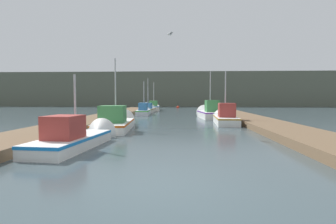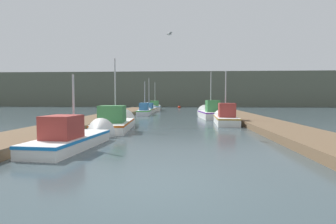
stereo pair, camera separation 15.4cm
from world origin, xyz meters
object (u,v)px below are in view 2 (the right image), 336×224
Objects in this scene: fishing_boat_4 at (145,111)px; fishing_boat_6 at (155,107)px; mooring_piling_1 at (208,105)px; seagull_lead at (169,34)px; fishing_boat_2 at (225,117)px; channel_buoy at (179,107)px; fishing_boat_1 at (117,122)px; fishing_boat_5 at (149,109)px; mooring_piling_3 at (211,107)px; mooring_piling_0 at (148,106)px; fishing_boat_3 at (210,113)px; fishing_boat_0 at (77,137)px; mooring_piling_2 at (215,108)px.

fishing_boat_4 is 1.08× the size of fishing_boat_6.
mooring_piling_1 is 2.57× the size of seagull_lead.
fishing_boat_2 reaches higher than channel_buoy.
fishing_boat_1 is 1.16× the size of fishing_boat_5.
fishing_boat_6 is 9.71m from channel_buoy.
mooring_piling_3 is at bearing 42.31° from fishing_boat_4.
fishing_boat_5 is at bearing -97.64° from fishing_boat_6.
seagull_lead is (-4.89, -23.99, 4.85)m from mooring_piling_3.
mooring_piling_0 is 1.15× the size of mooring_piling_3.
seagull_lead is at bearing -99.36° from mooring_piling_1.
fishing_boat_2 is 0.99× the size of fishing_boat_5.
channel_buoy is at bearing 79.36° from fishing_boat_1.
fishing_boat_3 is 0.84× the size of fishing_boat_4.
mooring_piling_0 is 0.84× the size of mooring_piling_1.
channel_buoy is at bearing 139.26° from mooring_piling_1.
fishing_boat_6 is (-6.70, 13.90, 0.02)m from fishing_boat_3.
fishing_boat_0 is at bearing -95.33° from channel_buoy.
mooring_piling_0 is 2.15× the size of seagull_lead.
fishing_boat_3 is at bearing -94.70° from mooring_piling_1.
fishing_boat_5 is (-7.00, 9.59, -0.08)m from fishing_boat_3.
fishing_boat_0 is at bearing -93.77° from fishing_boat_6.
fishing_boat_5 is (-0.26, 24.40, 0.02)m from fishing_boat_0.
channel_buoy is (-4.81, 9.54, -0.36)m from mooring_piling_3.
fishing_boat_5 is at bearing 95.79° from fishing_boat_0.
fishing_boat_2 reaches higher than mooring_piling_3.
mooring_piling_2 is (1.34, 6.74, 0.21)m from fishing_boat_3.
fishing_boat_5 reaches higher than mooring_piling_0.
mooring_piling_0 is at bearing 161.17° from seagull_lead.
fishing_boat_1 is at bearing -116.92° from mooring_piling_2.
fishing_boat_1 is at bearing -93.54° from fishing_boat_6.
fishing_boat_3 is (-0.57, 5.46, 0.01)m from fishing_boat_2.
seagull_lead is at bearing -78.89° from fishing_boat_5.
fishing_boat_3 is 0.91× the size of fishing_boat_6.
fishing_boat_2 is at bearing 113.68° from seagull_lead.
fishing_boat_5 is 3.83× the size of mooring_piling_1.
mooring_piling_1 is at bearing 55.79° from fishing_boat_4.
fishing_boat_4 is at bearing 163.99° from seagull_lead.
mooring_piling_2 is 6.69m from mooring_piling_3.
fishing_boat_5 is 5.72m from mooring_piling_0.
fishing_boat_0 is 0.91× the size of fishing_boat_6.
fishing_boat_3 is 17.19m from mooring_piling_0.
fishing_boat_2 is 1.01× the size of fishing_boat_3.
fishing_boat_3 is at bearing -38.02° from fishing_boat_4.
mooring_piling_1 is 5.44m from mooring_piling_3.
fishing_boat_3 reaches higher than mooring_piling_2.
fishing_boat_1 is 1.18× the size of fishing_boat_3.
fishing_boat_0 is 3.90× the size of mooring_piling_2.
fishing_boat_2 is at bearing 21.48° from fishing_boat_1.
fishing_boat_4 is 4.82m from fishing_boat_5.
fishing_boat_3 reaches higher than mooring_piling_3.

